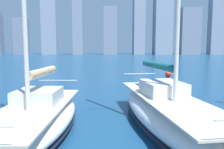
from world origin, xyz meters
name	(u,v)px	position (x,y,z in m)	size (l,w,h in m)	color
city_skyline	(130,25)	(-16.08, -159.15, 21.45)	(170.99, 24.13, 54.07)	#8791A0
sailboat_teal	(167,110)	(-2.31, -7.14, 0.71)	(3.60, 9.64, 12.16)	white
sailboat_tan	(35,117)	(2.77, -6.59, 0.63)	(2.89, 7.74, 10.89)	white
channel_buoy	(168,74)	(-6.91, -23.37, 0.36)	(0.70, 0.70, 1.40)	red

